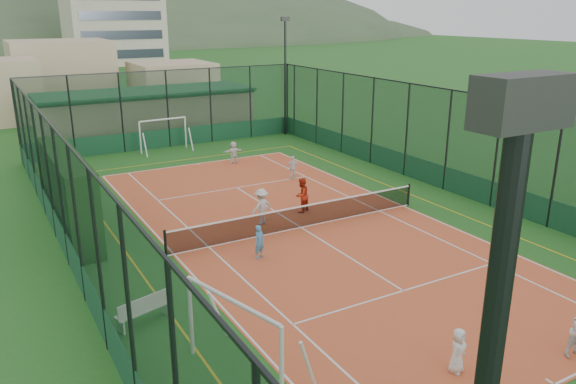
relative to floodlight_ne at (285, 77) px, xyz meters
name	(u,v)px	position (x,y,z in m)	size (l,w,h in m)	color
ground	(301,228)	(-8.60, -16.60, -4.12)	(300.00, 300.00, 0.00)	#275E20
court_slab	(301,228)	(-8.60, -16.60, -4.12)	(11.17, 23.97, 0.01)	#C8552C
tennis_net	(301,216)	(-8.60, -16.60, -3.59)	(11.67, 0.12, 1.06)	black
perimeter_fence	(302,170)	(-8.60, -16.60, -1.62)	(18.12, 34.12, 5.00)	#113320
floodlight_ne	(285,77)	(0.00, 0.00, 0.00)	(0.60, 0.26, 8.25)	black
clubhouse	(147,112)	(-8.60, 5.40, -2.55)	(15.20, 7.20, 3.15)	tan
distant_hills	(8,46)	(-8.60, 133.40, -4.12)	(200.00, 60.00, 24.00)	#384C33
hedge_left	(69,193)	(-16.90, -12.21, -2.50)	(1.11, 7.41, 3.24)	black
white_bench	(143,309)	(-16.40, -20.78, -3.66)	(1.65, 0.45, 0.93)	white
futsal_goal_near	(232,341)	(-15.25, -24.50, -3.02)	(0.99, 3.42, 2.21)	white
futsal_goal_far	(163,135)	(-9.29, -0.54, -3.11)	(3.16, 0.92, 2.04)	white
child_near_left	(458,351)	(-10.27, -26.91, -3.52)	(0.58, 0.38, 1.18)	white
child_near_mid	(260,242)	(-11.45, -18.43, -3.49)	(0.46, 0.30, 1.25)	#438EBF
child_far_left	(261,206)	(-9.83, -15.40, -3.34)	(1.00, 0.58, 1.55)	silver
child_far_right	(293,168)	(-5.31, -10.25, -3.48)	(0.74, 0.31, 1.26)	white
child_far_back	(234,152)	(-6.69, -5.64, -3.46)	(1.21, 0.38, 1.30)	white
coach	(302,195)	(-7.60, -14.97, -3.33)	(0.76, 0.60, 1.57)	#AF2612
tennis_balls	(258,225)	(-10.05, -15.51, -4.08)	(2.65, 1.13, 0.07)	#CCE033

